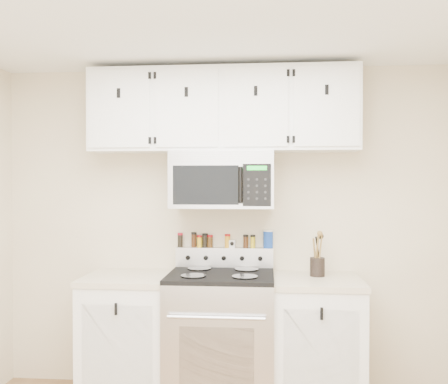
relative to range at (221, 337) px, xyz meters
name	(u,v)px	position (x,y,z in m)	size (l,w,h in m)	color
back_wall	(225,228)	(0.00, 0.32, 0.76)	(3.50, 0.01, 2.50)	#C2B091
range	(221,337)	(0.00, 0.00, 0.00)	(0.76, 0.65, 1.10)	#B7B7BA
base_cabinet_left	(129,337)	(-0.69, 0.02, -0.03)	(0.64, 0.62, 0.92)	white
base_cabinet_right	(317,342)	(0.69, 0.02, -0.03)	(0.64, 0.62, 0.92)	white
microwave	(223,180)	(0.00, 0.13, 1.14)	(0.76, 0.44, 0.42)	#9E9EA3
upper_cabinets	(223,110)	(0.00, 0.15, 1.66)	(2.00, 0.35, 0.62)	white
utensil_crock	(317,265)	(0.70, 0.11, 0.51)	(0.11, 0.11, 0.32)	black
kitchen_timer	(232,244)	(0.06, 0.28, 0.64)	(0.05, 0.04, 0.06)	white
salt_canister	(268,239)	(0.34, 0.28, 0.68)	(0.08, 0.08, 0.14)	#153A95
spice_jar_0	(180,240)	(-0.35, 0.28, 0.67)	(0.04, 0.04, 0.11)	black
spice_jar_1	(194,240)	(-0.24, 0.28, 0.67)	(0.04, 0.04, 0.12)	#3C200E
spice_jar_2	(200,241)	(-0.20, 0.28, 0.66)	(0.04, 0.04, 0.10)	gold
spice_jar_3	(205,240)	(-0.15, 0.28, 0.67)	(0.04, 0.04, 0.11)	black
spice_jar_4	(210,241)	(-0.11, 0.28, 0.66)	(0.04, 0.04, 0.10)	#472C11
spice_jar_5	(227,241)	(0.02, 0.28, 0.67)	(0.04, 0.04, 0.11)	orange
spice_jar_6	(246,241)	(0.17, 0.28, 0.66)	(0.04, 0.04, 0.10)	#3D210E
spice_jar_7	(253,241)	(0.22, 0.28, 0.66)	(0.04, 0.04, 0.10)	gold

